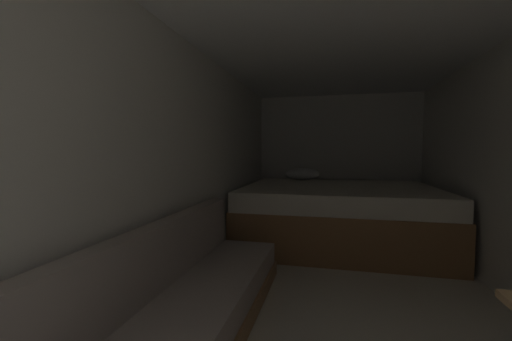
% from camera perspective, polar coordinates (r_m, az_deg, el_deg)
% --- Properties ---
extents(ground_plane, '(7.58, 7.58, 0.00)m').
position_cam_1_polar(ground_plane, '(2.77, 15.16, -22.00)').
color(ground_plane, beige).
extents(wall_back, '(2.61, 0.05, 2.09)m').
position_cam_1_polar(wall_back, '(5.32, 14.38, 1.80)').
color(wall_back, silver).
rests_on(wall_back, ground).
extents(wall_left, '(0.05, 5.58, 2.09)m').
position_cam_1_polar(wall_left, '(2.77, -11.95, 0.45)').
color(wall_left, silver).
rests_on(wall_left, ground).
extents(ceiling_slab, '(2.61, 5.58, 0.05)m').
position_cam_1_polar(ceiling_slab, '(2.67, 15.93, 23.64)').
color(ceiling_slab, white).
rests_on(ceiling_slab, wall_left).
extents(bed, '(2.39, 2.02, 0.93)m').
position_cam_1_polar(bed, '(4.32, 14.43, -7.54)').
color(bed, olive).
rests_on(bed, ground).
extents(sofa_left, '(0.64, 2.66, 0.72)m').
position_cam_1_polar(sofa_left, '(2.10, -14.21, -23.92)').
color(sofa_left, '#9E7247').
rests_on(sofa_left, ground).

